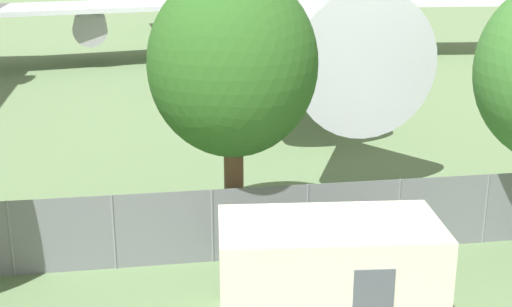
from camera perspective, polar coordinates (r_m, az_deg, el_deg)
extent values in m
cylinder|color=slate|center=(19.06, -19.02, -6.47)|extent=(0.07, 0.07, 2.04)
cylinder|color=slate|center=(18.76, -11.31, -6.20)|extent=(0.07, 0.07, 2.04)
cylinder|color=slate|center=(18.80, -3.50, -5.82)|extent=(0.07, 0.07, 2.04)
cylinder|color=slate|center=(19.19, 4.11, -5.34)|extent=(0.07, 0.07, 2.04)
cylinder|color=slate|center=(19.89, 11.30, -4.80)|extent=(0.07, 0.07, 2.04)
cylinder|color=slate|center=(20.88, 17.89, -4.23)|extent=(0.07, 0.07, 2.04)
cube|color=slate|center=(18.80, -3.50, -5.82)|extent=(56.00, 0.01, 2.04)
cone|color=silver|center=(24.83, 6.89, 7.97)|extent=(5.03, 5.03, 4.76)
cube|color=silver|center=(51.33, 10.07, 11.92)|extent=(18.22, 6.98, 0.30)
cylinder|color=#939399|center=(50.92, 6.97, 10.63)|extent=(2.39, 4.40, 2.14)
cube|color=silver|center=(47.63, -16.51, 11.06)|extent=(18.57, 8.95, 0.30)
cylinder|color=#939399|center=(48.09, -13.13, 9.91)|extent=(2.39, 4.40, 2.14)
cylinder|color=#2D2D33|center=(34.24, 1.59, 4.95)|extent=(0.24, 0.24, 2.01)
cylinder|color=#2D2D33|center=(34.41, 1.58, 3.77)|extent=(0.33, 0.58, 0.56)
cylinder|color=#2D2D33|center=(49.11, 0.63, 8.80)|extent=(0.24, 0.24, 2.01)
cylinder|color=#2D2D33|center=(49.22, 0.63, 7.96)|extent=(0.33, 0.58, 0.56)
cylinder|color=#2D2D33|center=(48.15, -6.08, 8.53)|extent=(0.24, 0.24, 2.01)
cylinder|color=#2D2D33|center=(48.27, -6.05, 7.67)|extent=(0.33, 0.58, 0.56)
cube|color=beige|center=(15.89, 5.84, -9.63)|extent=(4.98, 2.86, 2.46)
cylinder|color=brown|center=(19.40, -1.77, -3.07)|extent=(0.53, 0.53, 3.27)
ellipsoid|color=#28561E|center=(18.46, -1.88, 7.18)|extent=(4.41, 4.41, 4.85)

